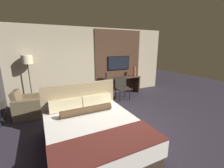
{
  "coord_description": "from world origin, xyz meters",
  "views": [
    {
      "loc": [
        -1.91,
        -3.31,
        2.1
      ],
      "look_at": [
        0.16,
        0.85,
        0.9
      ],
      "focal_mm": 24.0,
      "sensor_mm": 36.0,
      "label": 1
    }
  ],
  "objects_px": {
    "floor_lamp": "(28,64)",
    "desk_chair": "(122,86)",
    "bed": "(94,132)",
    "armchair_by_window": "(28,107)",
    "tv": "(119,63)",
    "desk": "(121,82)",
    "vase_short": "(107,76)",
    "vase_tall": "(134,71)",
    "book": "(127,76)"
  },
  "relations": [
    {
      "from": "desk_chair",
      "to": "armchair_by_window",
      "type": "distance_m",
      "value": 3.34
    },
    {
      "from": "desk_chair",
      "to": "book",
      "type": "bearing_deg",
      "value": 49.2
    },
    {
      "from": "desk",
      "to": "vase_short",
      "type": "relative_size",
      "value": 7.0
    },
    {
      "from": "floor_lamp",
      "to": "book",
      "type": "relative_size",
      "value": 8.1
    },
    {
      "from": "vase_short",
      "to": "armchair_by_window",
      "type": "bearing_deg",
      "value": -167.9
    },
    {
      "from": "tv",
      "to": "desk_chair",
      "type": "bearing_deg",
      "value": -110.42
    },
    {
      "from": "desk_chair",
      "to": "vase_tall",
      "type": "xyz_separation_m",
      "value": [
        0.99,
        0.57,
        0.43
      ]
    },
    {
      "from": "bed",
      "to": "vase_tall",
      "type": "height_order",
      "value": "vase_tall"
    },
    {
      "from": "desk_chair",
      "to": "book",
      "type": "distance_m",
      "value": 0.86
    },
    {
      "from": "bed",
      "to": "desk_chair",
      "type": "bearing_deg",
      "value": 48.6
    },
    {
      "from": "desk",
      "to": "book",
      "type": "relative_size",
      "value": 7.63
    },
    {
      "from": "desk",
      "to": "vase_tall",
      "type": "distance_m",
      "value": 0.82
    },
    {
      "from": "floor_lamp",
      "to": "book",
      "type": "xyz_separation_m",
      "value": [
        3.8,
        -0.07,
        -0.74
      ]
    },
    {
      "from": "bed",
      "to": "armchair_by_window",
      "type": "bearing_deg",
      "value": 120.12
    },
    {
      "from": "floor_lamp",
      "to": "vase_tall",
      "type": "bearing_deg",
      "value": -1.06
    },
    {
      "from": "tv",
      "to": "armchair_by_window",
      "type": "relative_size",
      "value": 1.19
    },
    {
      "from": "desk",
      "to": "vase_tall",
      "type": "relative_size",
      "value": 4.11
    },
    {
      "from": "book",
      "to": "armchair_by_window",
      "type": "bearing_deg",
      "value": -171.08
    },
    {
      "from": "tv",
      "to": "vase_short",
      "type": "height_order",
      "value": "tv"
    },
    {
      "from": "bed",
      "to": "vase_tall",
      "type": "bearing_deg",
      "value": 43.57
    },
    {
      "from": "bed",
      "to": "vase_short",
      "type": "xyz_separation_m",
      "value": [
        1.62,
        2.89,
        0.55
      ]
    },
    {
      "from": "desk_chair",
      "to": "floor_lamp",
      "type": "relative_size",
      "value": 0.5
    },
    {
      "from": "vase_tall",
      "to": "book",
      "type": "relative_size",
      "value": 1.86
    },
    {
      "from": "armchair_by_window",
      "to": "vase_tall",
      "type": "distance_m",
      "value": 4.42
    },
    {
      "from": "armchair_by_window",
      "to": "vase_short",
      "type": "relative_size",
      "value": 3.69
    },
    {
      "from": "vase_tall",
      "to": "book",
      "type": "distance_m",
      "value": 0.45
    },
    {
      "from": "desk",
      "to": "book",
      "type": "bearing_deg",
      "value": -6.54
    },
    {
      "from": "bed",
      "to": "desk_chair",
      "type": "distance_m",
      "value": 3.06
    },
    {
      "from": "desk_chair",
      "to": "vase_short",
      "type": "bearing_deg",
      "value": 127.59
    },
    {
      "from": "vase_short",
      "to": "book",
      "type": "distance_m",
      "value": 0.98
    },
    {
      "from": "bed",
      "to": "floor_lamp",
      "type": "distance_m",
      "value": 3.39
    },
    {
      "from": "floor_lamp",
      "to": "vase_tall",
      "type": "relative_size",
      "value": 4.37
    },
    {
      "from": "bed",
      "to": "vase_tall",
      "type": "relative_size",
      "value": 5.35
    },
    {
      "from": "desk_chair",
      "to": "floor_lamp",
      "type": "xyz_separation_m",
      "value": [
        -3.22,
        0.65,
        0.98
      ]
    },
    {
      "from": "desk",
      "to": "desk_chair",
      "type": "bearing_deg",
      "value": -116.8
    },
    {
      "from": "tv",
      "to": "armchair_by_window",
      "type": "height_order",
      "value": "tv"
    },
    {
      "from": "desk_chair",
      "to": "armchair_by_window",
      "type": "bearing_deg",
      "value": -175.26
    },
    {
      "from": "desk",
      "to": "desk_chair",
      "type": "height_order",
      "value": "desk_chair"
    },
    {
      "from": "vase_tall",
      "to": "tv",
      "type": "bearing_deg",
      "value": 159.3
    },
    {
      "from": "armchair_by_window",
      "to": "floor_lamp",
      "type": "bearing_deg",
      "value": -0.85
    },
    {
      "from": "tv",
      "to": "armchair_by_window",
      "type": "bearing_deg",
      "value": -166.65
    },
    {
      "from": "floor_lamp",
      "to": "desk_chair",
      "type": "bearing_deg",
      "value": -11.45
    },
    {
      "from": "floor_lamp",
      "to": "book",
      "type": "distance_m",
      "value": 3.87
    },
    {
      "from": "armchair_by_window",
      "to": "book",
      "type": "bearing_deg",
      "value": -72.87
    },
    {
      "from": "bed",
      "to": "vase_short",
      "type": "distance_m",
      "value": 3.36
    },
    {
      "from": "desk",
      "to": "floor_lamp",
      "type": "xyz_separation_m",
      "value": [
        -3.53,
        0.04,
        1.0
      ]
    },
    {
      "from": "floor_lamp",
      "to": "vase_short",
      "type": "distance_m",
      "value": 2.9
    },
    {
      "from": "bed",
      "to": "desk",
      "type": "distance_m",
      "value": 3.73
    },
    {
      "from": "desk",
      "to": "book",
      "type": "distance_m",
      "value": 0.38
    },
    {
      "from": "desk",
      "to": "desk_chair",
      "type": "relative_size",
      "value": 1.88
    }
  ]
}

